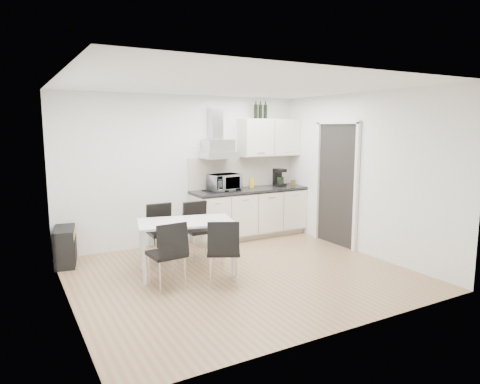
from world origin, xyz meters
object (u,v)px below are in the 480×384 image
(kitchenette, at_px, (250,193))
(chair_far_right, at_px, (200,231))
(dining_table, at_px, (186,227))
(chair_near_right, at_px, (224,252))
(chair_near_left, at_px, (167,255))
(chair_far_left, at_px, (163,233))
(guitar_amp, at_px, (65,246))
(floor_speaker, at_px, (161,237))

(kitchenette, bearing_deg, chair_far_right, -150.73)
(kitchenette, xyz_separation_m, dining_table, (-1.82, -1.30, -0.17))
(kitchenette, distance_m, chair_far_right, 1.63)
(chair_near_right, bearing_deg, chair_far_right, 108.41)
(chair_near_right, bearing_deg, dining_table, 138.38)
(chair_near_left, distance_m, chair_near_right, 0.74)
(chair_far_left, relative_size, chair_near_left, 1.00)
(chair_far_left, xyz_separation_m, guitar_amp, (-1.34, 0.57, -0.16))
(chair_far_right, distance_m, chair_near_left, 1.30)
(chair_far_right, bearing_deg, kitchenette, -150.63)
(chair_far_left, distance_m, chair_far_right, 0.57)
(kitchenette, bearing_deg, chair_far_left, -161.23)
(kitchenette, height_order, chair_far_right, kitchenette)
(chair_far_left, relative_size, guitar_amp, 1.24)
(kitchenette, height_order, chair_near_left, kitchenette)
(chair_near_right, bearing_deg, kitchenette, 78.91)
(chair_far_right, height_order, chair_near_left, same)
(dining_table, height_order, floor_speaker, dining_table)
(chair_far_left, relative_size, chair_near_right, 1.00)
(chair_far_left, height_order, chair_near_left, same)
(chair_near_left, bearing_deg, dining_table, 38.49)
(kitchenette, distance_m, chair_near_left, 2.87)
(chair_far_left, xyz_separation_m, floor_speaker, (0.24, 0.82, -0.28))
(chair_far_left, xyz_separation_m, chair_near_right, (0.37, -1.31, 0.00))
(dining_table, height_order, chair_far_left, chair_far_left)
(dining_table, bearing_deg, kitchenette, 49.08)
(dining_table, relative_size, chair_near_right, 1.64)
(kitchenette, distance_m, guitar_amp, 3.32)
(floor_speaker, bearing_deg, chair_near_right, -87.96)
(chair_far_left, distance_m, chair_near_right, 1.36)
(chair_near_left, distance_m, floor_speaker, 2.00)
(chair_near_right, height_order, guitar_amp, chair_near_right)
(chair_far_right, bearing_deg, dining_table, 50.36)
(dining_table, relative_size, chair_far_left, 1.64)
(guitar_amp, relative_size, floor_speaker, 2.23)
(dining_table, relative_size, guitar_amp, 2.03)
(kitchenette, distance_m, chair_near_right, 2.54)
(dining_table, relative_size, floor_speaker, 4.53)
(chair_near_left, height_order, guitar_amp, chair_near_left)
(guitar_amp, xyz_separation_m, floor_speaker, (1.58, 0.25, -0.12))
(chair_near_left, bearing_deg, guitar_amp, 116.35)
(chair_near_left, bearing_deg, chair_near_right, -24.25)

